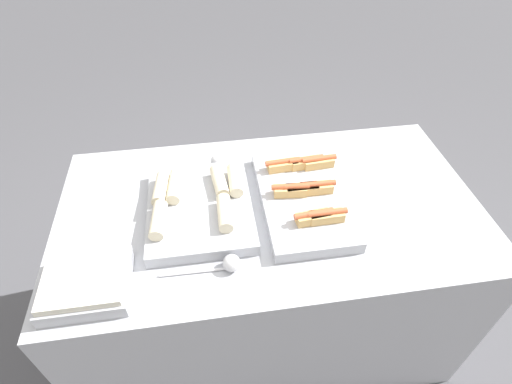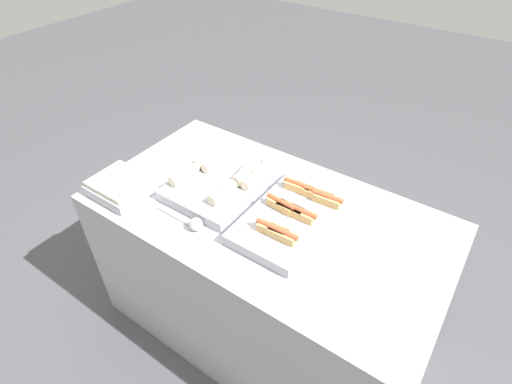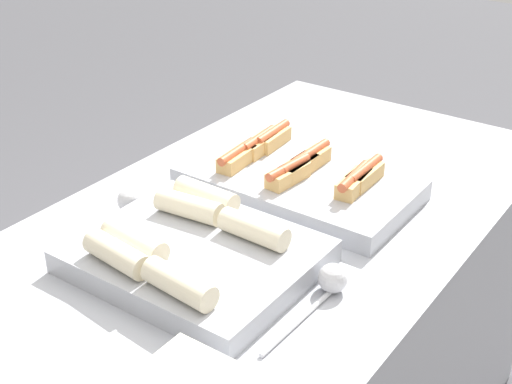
{
  "view_description": "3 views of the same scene",
  "coord_description": "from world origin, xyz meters",
  "px_view_note": "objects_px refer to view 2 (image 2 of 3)",
  "views": [
    {
      "loc": [
        -0.21,
        -1.05,
        1.95
      ],
      "look_at": [
        -0.05,
        0.0,
        0.95
      ],
      "focal_mm": 28.0,
      "sensor_mm": 36.0,
      "label": 1
    },
    {
      "loc": [
        0.71,
        -1.11,
        2.06
      ],
      "look_at": [
        -0.05,
        0.0,
        0.95
      ],
      "focal_mm": 28.0,
      "sensor_mm": 36.0,
      "label": 2
    },
    {
      "loc": [
        -1.17,
        -0.79,
        1.69
      ],
      "look_at": [
        -0.05,
        0.0,
        0.95
      ],
      "focal_mm": 50.0,
      "sensor_mm": 36.0,
      "label": 3
    }
  ],
  "objects_px": {
    "tray_wraps": "(220,182)",
    "serving_spoon_near": "(194,224)",
    "tray_hotdogs": "(291,215)",
    "serving_spoon_far": "(264,163)",
    "tray_side_front": "(121,186)"
  },
  "relations": [
    {
      "from": "tray_wraps",
      "to": "serving_spoon_near",
      "type": "xyz_separation_m",
      "value": [
        0.08,
        -0.27,
        -0.01
      ]
    },
    {
      "from": "tray_hotdogs",
      "to": "tray_wraps",
      "type": "height_order",
      "value": "same"
    },
    {
      "from": "serving_spoon_far",
      "to": "tray_wraps",
      "type": "bearing_deg",
      "value": -106.2
    },
    {
      "from": "tray_wraps",
      "to": "tray_hotdogs",
      "type": "bearing_deg",
      "value": -0.26
    },
    {
      "from": "tray_wraps",
      "to": "serving_spoon_near",
      "type": "bearing_deg",
      "value": -73.89
    },
    {
      "from": "tray_hotdogs",
      "to": "serving_spoon_far",
      "type": "xyz_separation_m",
      "value": [
        -0.32,
        0.26,
        -0.01
      ]
    },
    {
      "from": "tray_hotdogs",
      "to": "serving_spoon_near",
      "type": "bearing_deg",
      "value": -139.3
    },
    {
      "from": "serving_spoon_near",
      "to": "serving_spoon_far",
      "type": "height_order",
      "value": "same"
    },
    {
      "from": "tray_side_front",
      "to": "serving_spoon_far",
      "type": "bearing_deg",
      "value": 51.26
    },
    {
      "from": "serving_spoon_far",
      "to": "serving_spoon_near",
      "type": "bearing_deg",
      "value": -89.71
    },
    {
      "from": "serving_spoon_near",
      "to": "serving_spoon_far",
      "type": "relative_size",
      "value": 1.03
    },
    {
      "from": "tray_side_front",
      "to": "serving_spoon_near",
      "type": "distance_m",
      "value": 0.44
    },
    {
      "from": "tray_side_front",
      "to": "tray_hotdogs",
      "type": "bearing_deg",
      "value": 20.53
    },
    {
      "from": "tray_wraps",
      "to": "serving_spoon_near",
      "type": "distance_m",
      "value": 0.28
    },
    {
      "from": "serving_spoon_near",
      "to": "tray_hotdogs",
      "type": "bearing_deg",
      "value": 40.7
    }
  ]
}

